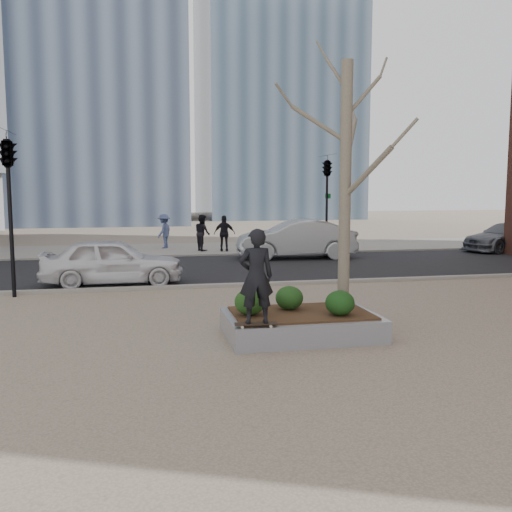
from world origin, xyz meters
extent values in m
plane|color=gray|center=(0.00, 0.00, 0.00)|extent=(120.00, 120.00, 0.00)
cube|color=black|center=(0.00, 10.00, 0.01)|extent=(60.00, 8.00, 0.02)
cube|color=gray|center=(0.00, 17.00, 0.01)|extent=(60.00, 6.00, 0.02)
cube|color=gray|center=(1.00, 0.00, 0.23)|extent=(3.00, 2.00, 0.45)
cube|color=#382314|center=(1.00, 0.00, 0.47)|extent=(2.70, 1.70, 0.04)
ellipsoid|color=#163E13|center=(-0.05, -0.05, 0.75)|extent=(0.60, 0.60, 0.51)
ellipsoid|color=#113814|center=(0.84, 0.29, 0.73)|extent=(0.57, 0.57, 0.48)
ellipsoid|color=#143410|center=(1.66, -0.43, 0.73)|extent=(0.57, 0.57, 0.49)
imported|color=black|center=(-0.10, -0.88, 1.38)|extent=(0.64, 0.43, 1.72)
imported|color=white|center=(-2.93, 7.00, 0.74)|extent=(4.24, 1.72, 1.44)
imported|color=#999DA0|center=(4.37, 12.28, 0.84)|extent=(5.06, 2.09, 1.63)
imported|color=#51545C|center=(14.85, 12.96, 0.68)|extent=(4.86, 2.88, 1.32)
imported|color=black|center=(0.83, 15.97, 0.88)|extent=(0.86, 0.98, 1.71)
imported|color=#475580|center=(-0.88, 17.51, 0.87)|extent=(1.07, 1.26, 1.69)
imported|color=black|center=(1.82, 15.53, 0.86)|extent=(1.04, 0.58, 1.68)
camera|label=1|loc=(-2.17, -10.76, 2.94)|focal=40.00mm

